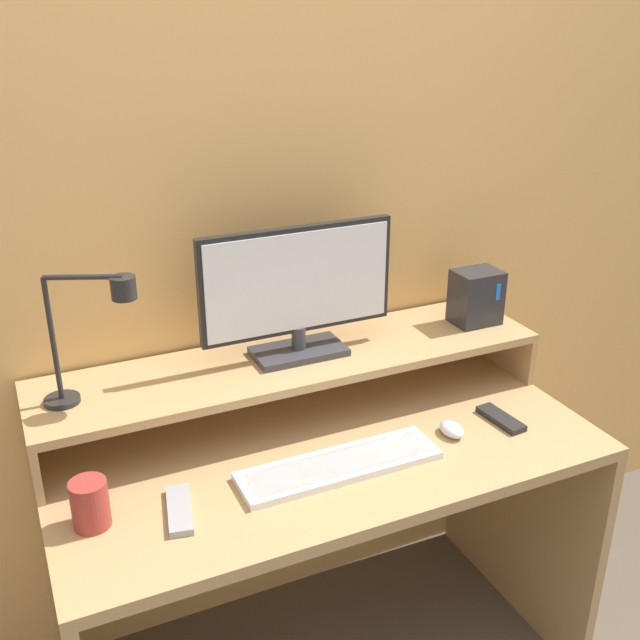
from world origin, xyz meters
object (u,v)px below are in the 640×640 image
object	(u,v)px
desk_lamp	(93,325)
mug	(90,504)
monitor	(298,290)
mouse	(452,429)
router_dock	(476,297)
keyboard	(340,465)
remote_control	(179,510)
remote_secondary	(501,419)

from	to	relation	value
desk_lamp	mug	distance (m)	0.38
monitor	mouse	world-z (taller)	monitor
router_dock	keyboard	world-z (taller)	router_dock
router_dock	remote_control	size ratio (longest dim) A/B	0.92
desk_lamp	mug	xyz separation A→B (m)	(-0.08, -0.23, -0.29)
keyboard	monitor	bearing A→B (deg)	84.61
remote_control	remote_secondary	distance (m)	0.84
monitor	keyboard	size ratio (longest dim) A/B	1.05
mouse	router_dock	bearing A→B (deg)	47.94
router_dock	mug	bearing A→B (deg)	-167.14
router_dock	keyboard	size ratio (longest dim) A/B	0.32
desk_lamp	keyboard	size ratio (longest dim) A/B	0.64
desk_lamp	remote_secondary	distance (m)	1.02
mug	router_dock	bearing A→B (deg)	12.86
router_dock	mouse	xyz separation A→B (m)	(-0.24, -0.27, -0.21)
remote_secondary	mug	bearing A→B (deg)	179.07
desk_lamp	mouse	world-z (taller)	desk_lamp
keyboard	mug	size ratio (longest dim) A/B	4.56
router_dock	keyboard	distance (m)	0.66
monitor	remote_secondary	distance (m)	0.61
remote_secondary	remote_control	bearing A→B (deg)	-178.62
keyboard	mouse	size ratio (longest dim) A/B	6.20
desk_lamp	remote_control	xyz separation A→B (m)	(0.09, -0.26, -0.33)
mouse	mug	world-z (taller)	mug
remote_secondary	monitor	bearing A→B (deg)	146.90
desk_lamp	mouse	distance (m)	0.89
remote_control	remote_secondary	world-z (taller)	same
remote_secondary	mug	size ratio (longest dim) A/B	1.37
monitor	keyboard	xyz separation A→B (m)	(-0.03, -0.30, -0.32)
desk_lamp	router_dock	bearing A→B (deg)	1.36
remote_control	monitor	bearing A→B (deg)	37.05
monitor	mouse	size ratio (longest dim) A/B	6.54
mouse	keyboard	bearing A→B (deg)	-177.16
remote_control	mouse	bearing A→B (deg)	1.62
mug	desk_lamp	bearing A→B (deg)	71.45
desk_lamp	keyboard	xyz separation A→B (m)	(0.47, -0.26, -0.33)
keyboard	remote_secondary	distance (m)	0.47
desk_lamp	monitor	bearing A→B (deg)	4.65
mug	mouse	bearing A→B (deg)	-1.14
monitor	desk_lamp	world-z (taller)	monitor
keyboard	mouse	distance (m)	0.32
router_dock	keyboard	bearing A→B (deg)	-152.96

